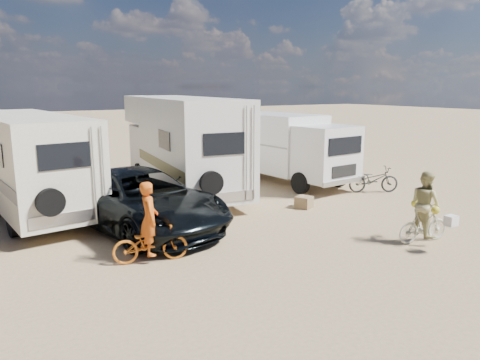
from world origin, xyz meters
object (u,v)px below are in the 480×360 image
rv_main (181,145)px  rider_woman (425,211)px  dark_suv (139,200)px  crate (304,202)px  bike_parked (373,180)px  rider_man (150,226)px  rv_left (29,164)px  cooler (179,208)px  bike_man (150,243)px  box_truck (290,149)px  bike_woman (423,225)px

rv_main → rider_woman: size_ratio=4.97×
dark_suv → crate: bearing=-20.3°
bike_parked → rider_woman: bearing=172.5°
bike_parked → crate: size_ratio=3.90×
rv_main → rider_man: (-3.49, -6.04, -0.91)m
rider_man → rv_main: bearing=-16.2°
rv_left → cooler: 4.79m
rv_main → rider_man: 7.03m
rv_left → rider_man: bearing=-80.0°
bike_man → rider_man: (0.00, 0.00, 0.39)m
rv_left → cooler: rv_left is taller
rv_left → box_truck: size_ratio=1.28×
bike_woman → cooler: bearing=47.5°
bike_parked → rider_man: bearing=130.6°
box_truck → crate: bearing=-125.4°
cooler → bike_man: bearing=-137.1°
bike_man → crate: bearing=-58.8°
box_truck → rider_man: box_truck is taller
rider_man → rider_woman: rider_man is taller
rv_main → rv_left: 5.15m
bike_woman → crate: bike_woman is taller
cooler → box_truck: bearing=5.9°
dark_suv → cooler: size_ratio=11.21×
rv_main → crate: rv_main is taller
dark_suv → rv_main: bearing=38.1°
cooler → crate: (3.76, -1.39, -0.02)m
rv_left → box_truck: 9.60m
rv_main → cooler: (-1.36, -2.81, -1.53)m
rv_left → dark_suv: rv_left is taller
rider_woman → crate: bearing=16.4°
rv_main → rv_left: size_ratio=1.10×
rv_left → box_truck: bearing=-9.2°
crate → dark_suv: bearing=172.6°
dark_suv → bike_parked: dark_suv is taller
box_truck → rv_main: bearing=165.5°
rv_left → box_truck: rv_left is taller
rv_main → rider_woman: bearing=-64.8°
rv_main → dark_suv: size_ratio=1.40×
bike_man → cooler: bearing=-19.6°
dark_suv → bike_parked: bearing=-14.7°
rv_left → bike_man: (1.66, -5.85, -1.08)m
rider_man → rv_left: bearing=29.6°
box_truck → bike_parked: (1.58, -3.04, -0.89)m
rv_left → bike_woman: size_ratio=5.01×
bike_parked → cooler: size_ratio=3.54×
bike_parked → bike_woman: bearing=172.5°
rv_main → rv_left: (-5.14, -0.19, -0.23)m
box_truck → crate: (-2.03, -3.45, -1.19)m
bike_man → bike_woman: bearing=-96.4°
rider_man → bike_parked: (9.51, 2.25, -0.34)m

